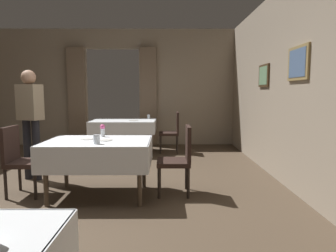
# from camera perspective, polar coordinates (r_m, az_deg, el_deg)

# --- Properties ---
(ground) EXTENTS (10.08, 10.08, 0.00)m
(ground) POSITION_cam_1_polar(r_m,az_deg,el_deg) (4.31, -19.58, -12.66)
(ground) COLOR #4C3D2D
(wall_right) EXTENTS (0.16, 8.40, 3.00)m
(wall_right) POSITION_cam_1_polar(r_m,az_deg,el_deg) (4.25, 25.10, 7.42)
(wall_right) COLOR gray
(wall_right) RESTS_ON ground
(wall_back) EXTENTS (6.40, 0.27, 3.00)m
(wall_back) POSITION_cam_1_polar(r_m,az_deg,el_deg) (8.15, -10.22, 7.18)
(wall_back) COLOR gray
(wall_back) RESTS_ON ground
(dining_table_mid) EXTENTS (1.37, 0.98, 0.75)m
(dining_table_mid) POSITION_cam_1_polar(r_m,az_deg,el_deg) (4.11, -12.87, -4.10)
(dining_table_mid) COLOR #4C3D2D
(dining_table_mid) RESTS_ON ground
(dining_table_far) EXTENTS (1.44, 1.07, 0.75)m
(dining_table_far) POSITION_cam_1_polar(r_m,az_deg,el_deg) (7.01, -8.23, 0.41)
(dining_table_far) COLOR #4C3D2D
(dining_table_far) RESTS_ON ground
(chair_mid_left) EXTENTS (0.45, 0.44, 0.93)m
(chair_mid_left) POSITION_cam_1_polar(r_m,az_deg,el_deg) (4.53, -26.05, -5.29)
(chair_mid_left) COLOR black
(chair_mid_left) RESTS_ON ground
(chair_mid_right) EXTENTS (0.44, 0.44, 0.93)m
(chair_mid_right) POSITION_cam_1_polar(r_m,az_deg,el_deg) (4.12, 2.16, -5.74)
(chair_mid_right) COLOR black
(chair_mid_right) RESTS_ON ground
(chair_far_right) EXTENTS (0.44, 0.44, 0.93)m
(chair_far_right) POSITION_cam_1_polar(r_m,az_deg,el_deg) (6.98, 0.84, -0.78)
(chair_far_right) COLOR black
(chair_far_right) RESTS_ON ground
(flower_vase_mid) EXTENTS (0.07, 0.07, 0.18)m
(flower_vase_mid) POSITION_cam_1_polar(r_m,az_deg,el_deg) (4.41, -12.17, -0.73)
(flower_vase_mid) COLOR silver
(flower_vase_mid) RESTS_ON dining_table_mid
(glass_mid_b) EXTENTS (0.08, 0.08, 0.11)m
(glass_mid_b) POSITION_cam_1_polar(r_m,az_deg,el_deg) (3.81, -13.25, -2.45)
(glass_mid_b) COLOR silver
(glass_mid_b) RESTS_ON dining_table_mid
(plate_mid_c) EXTENTS (0.19, 0.19, 0.01)m
(plate_mid_c) POSITION_cam_1_polar(r_m,az_deg,el_deg) (4.23, -14.94, -2.33)
(plate_mid_c) COLOR white
(plate_mid_c) RESTS_ON dining_table_mid
(plate_mid_d) EXTENTS (0.18, 0.18, 0.01)m
(plate_mid_d) POSITION_cam_1_polar(r_m,az_deg,el_deg) (4.06, -11.67, -2.59)
(plate_mid_d) COLOR white
(plate_mid_d) RESTS_ON dining_table_mid
(plate_far_a) EXTENTS (0.20, 0.20, 0.01)m
(plate_far_a) POSITION_cam_1_polar(r_m,az_deg,el_deg) (6.78, -6.57, 1.03)
(plate_far_a) COLOR white
(plate_far_a) RESTS_ON dining_table_far
(glass_far_b) EXTENTS (0.07, 0.07, 0.10)m
(glass_far_b) POSITION_cam_1_polar(r_m,az_deg,el_deg) (7.27, -3.65, 1.76)
(glass_far_b) COLOR silver
(glass_far_b) RESTS_ON dining_table_far
(person_waiter_by_doorway) EXTENTS (0.41, 0.33, 1.72)m
(person_waiter_by_doorway) POSITION_cam_1_polar(r_m,az_deg,el_deg) (5.20, -24.42, 1.87)
(person_waiter_by_doorway) COLOR black
(person_waiter_by_doorway) RESTS_ON ground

